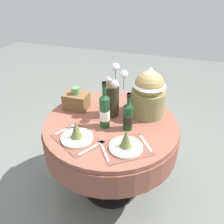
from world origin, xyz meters
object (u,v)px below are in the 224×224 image
object	(u,v)px
place_setting_right	(126,143)
flower_vase	(112,97)
wine_bottle_rear	(128,116)
woven_basket_side_left	(76,100)
dining_table	(111,136)
gift_tub_back_right	(149,90)
place_setting_left	(77,134)
wine_bottle_left	(105,111)

from	to	relation	value
place_setting_right	flower_vase	world-z (taller)	flower_vase
wine_bottle_rear	woven_basket_side_left	size ratio (longest dim) A/B	1.51
place_setting_right	woven_basket_side_left	world-z (taller)	woven_basket_side_left
dining_table	gift_tub_back_right	distance (m)	0.50
place_setting_left	wine_bottle_rear	xyz separation A→B (m)	(0.33, 0.24, 0.07)
dining_table	place_setting_right	xyz separation A→B (m)	(0.20, -0.28, 0.20)
place_setting_right	gift_tub_back_right	bearing A→B (deg)	83.29
place_setting_right	flower_vase	distance (m)	0.47
wine_bottle_left	wine_bottle_rear	distance (m)	0.19
woven_basket_side_left	flower_vase	bearing A→B (deg)	-2.34
dining_table	woven_basket_side_left	world-z (taller)	woven_basket_side_left
woven_basket_side_left	place_setting_left	bearing A→B (deg)	-65.62
dining_table	place_setting_left	size ratio (longest dim) A/B	2.66
place_setting_right	flower_vase	size ratio (longest dim) A/B	0.92
dining_table	flower_vase	xyz separation A→B (m)	(-0.02, 0.11, 0.33)
wine_bottle_rear	woven_basket_side_left	world-z (taller)	wine_bottle_rear
flower_vase	gift_tub_back_right	xyz separation A→B (m)	(0.28, 0.11, 0.05)
place_setting_right	wine_bottle_left	xyz separation A→B (m)	(-0.23, 0.21, 0.10)
place_setting_left	place_setting_right	distance (m)	0.37
wine_bottle_left	gift_tub_back_right	size ratio (longest dim) A/B	0.90
flower_vase	wine_bottle_left	bearing A→B (deg)	-92.03
dining_table	flower_vase	size ratio (longest dim) A/B	2.43
woven_basket_side_left	wine_bottle_rear	bearing A→B (deg)	-18.34
dining_table	wine_bottle_rear	bearing A→B (deg)	-17.51
flower_vase	wine_bottle_rear	bearing A→B (deg)	-41.62
flower_vase	wine_bottle_left	distance (m)	0.18
wine_bottle_left	wine_bottle_rear	xyz separation A→B (m)	(0.18, 0.02, -0.03)
flower_vase	woven_basket_side_left	distance (m)	0.35
flower_vase	woven_basket_side_left	size ratio (longest dim) A/B	2.25
wine_bottle_rear	flower_vase	bearing A→B (deg)	138.38
flower_vase	woven_basket_side_left	xyz separation A→B (m)	(-0.34, 0.01, -0.10)
flower_vase	dining_table	bearing A→B (deg)	-77.94
place_setting_right	wine_bottle_left	size ratio (longest dim) A/B	1.11
place_setting_right	flower_vase	xyz separation A→B (m)	(-0.22, 0.39, 0.13)
flower_vase	gift_tub_back_right	size ratio (longest dim) A/B	1.09
wine_bottle_left	place_setting_right	bearing A→B (deg)	-43.16
place_setting_right	woven_basket_side_left	xyz separation A→B (m)	(-0.56, 0.40, 0.03)
place_setting_left	flower_vase	world-z (taller)	flower_vase
flower_vase	wine_bottle_left	size ratio (longest dim) A/B	1.20
place_setting_right	woven_basket_side_left	bearing A→B (deg)	144.08
wine_bottle_rear	gift_tub_back_right	size ratio (longest dim) A/B	0.73
dining_table	flower_vase	bearing A→B (deg)	102.06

